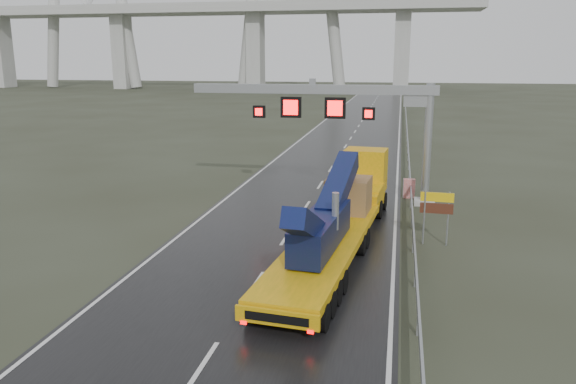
% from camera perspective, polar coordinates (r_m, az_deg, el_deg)
% --- Properties ---
extents(ground, '(400.00, 400.00, 0.00)m').
position_cam_1_polar(ground, '(18.73, -6.46, -13.96)').
color(ground, '#2F3122').
rests_on(ground, ground).
extents(road, '(11.00, 200.00, 0.02)m').
position_cam_1_polar(road, '(56.70, 5.85, 4.63)').
color(road, black).
rests_on(road, ground).
extents(guardrail, '(0.20, 140.00, 1.40)m').
position_cam_1_polar(guardrail, '(46.48, 12.18, 3.33)').
color(guardrail, gray).
rests_on(guardrail, ground).
extents(sign_gantry, '(14.90, 1.20, 7.42)m').
position_cam_1_polar(sign_gantry, '(34.07, 6.01, 8.32)').
color(sign_gantry, '#AEAEA9').
rests_on(sign_gantry, ground).
extents(heavy_haul_truck, '(4.26, 18.11, 4.22)m').
position_cam_1_polar(heavy_haul_truck, '(26.99, 5.69, -1.58)').
color(heavy_haul_truck, '#FCB10E').
rests_on(heavy_haul_truck, ground).
extents(exit_sign_pair, '(1.51, 0.14, 2.59)m').
position_cam_1_polar(exit_sign_pair, '(27.04, 14.86, -1.56)').
color(exit_sign_pair, '#9B9FA4').
rests_on(exit_sign_pair, ground).
extents(striped_barrier, '(0.74, 0.44, 1.21)m').
position_cam_1_polar(striped_barrier, '(36.21, 12.19, 0.36)').
color(striped_barrier, red).
rests_on(striped_barrier, ground).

